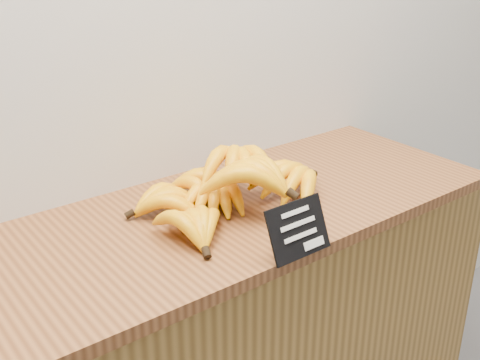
# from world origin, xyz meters

# --- Properties ---
(counter_top) EXTENTS (1.38, 0.54, 0.03)m
(counter_top) POSITION_xyz_m (-0.01, 2.75, 0.92)
(counter_top) COLOR brown
(counter_top) RESTS_ON counter
(chalkboard_sign) EXTENTS (0.15, 0.05, 0.11)m
(chalkboard_sign) POSITION_xyz_m (-0.02, 2.49, 0.98)
(chalkboard_sign) COLOR black
(chalkboard_sign) RESTS_ON counter_top
(banana_pile) EXTENTS (0.54, 0.38, 0.13)m
(banana_pile) POSITION_xyz_m (-0.01, 2.75, 0.98)
(banana_pile) COLOR #FFB40A
(banana_pile) RESTS_ON counter_top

